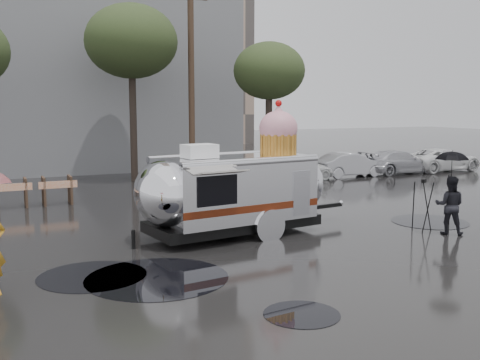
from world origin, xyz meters
name	(u,v)px	position (x,y,z in m)	size (l,w,h in m)	color
ground	(299,261)	(0.00, 0.00, 0.00)	(120.00, 120.00, 0.00)	black
puddles	(244,261)	(-1.11, 0.56, 0.01)	(12.54, 6.72, 0.01)	black
grey_building	(23,52)	(-4.00, 24.00, 6.50)	(22.00, 12.00, 13.00)	slate
utility_pole	(191,81)	(2.50, 14.00, 4.62)	(1.60, 0.28, 9.00)	#473323
tree_mid	(131,42)	(0.00, 15.00, 6.34)	(4.20, 4.20, 8.03)	#382D26
tree_right	(269,72)	(6.00, 13.00, 5.06)	(3.36, 3.36, 6.42)	#382D26
barricade_row	(12,192)	(-5.55, 9.96, 0.52)	(4.30, 0.80, 1.00)	#473323
parked_cars	(379,161)	(11.78, 12.00, 0.72)	(13.20, 1.90, 1.50)	silver
airstream_trailer	(236,187)	(-0.17, 3.07, 1.31)	(6.88, 3.19, 3.73)	silver
person_right	(450,205)	(5.13, 0.64, 0.80)	(0.77, 0.43, 1.60)	black
umbrella_black	(452,164)	(5.13, 0.64, 1.93)	(1.11, 1.11, 2.31)	black
tripod	(423,200)	(4.73, 1.24, 0.87)	(0.60, 0.57, 1.48)	black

